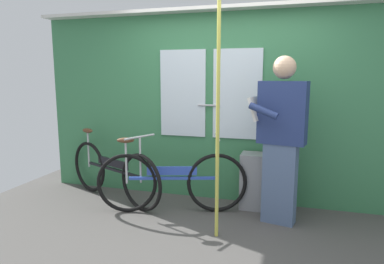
# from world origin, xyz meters

# --- Properties ---
(ground_plane) EXTENTS (5.97, 3.92, 0.04)m
(ground_plane) POSITION_xyz_m (0.00, 0.00, -0.02)
(ground_plane) COLOR #474442
(train_door_wall) EXTENTS (4.97, 0.28, 2.40)m
(train_door_wall) POSITION_xyz_m (-0.01, 1.15, 1.25)
(train_door_wall) COLOR #387A4C
(train_door_wall) RESTS_ON ground_plane
(bicycle_near_door) EXTENTS (1.70, 0.64, 0.92)m
(bicycle_near_door) POSITION_xyz_m (-0.51, 0.53, 0.38)
(bicycle_near_door) COLOR black
(bicycle_near_door) RESTS_ON ground_plane
(bicycle_leaning_behind) EXTENTS (1.64, 0.82, 0.91)m
(bicycle_leaning_behind) POSITION_xyz_m (-1.37, 0.70, 0.37)
(bicycle_leaning_behind) COLOR black
(bicycle_leaning_behind) RESTS_ON ground_plane
(passenger_reading_newspaper) EXTENTS (0.63, 0.57, 1.80)m
(passenger_reading_newspaper) POSITION_xyz_m (0.70, 0.60, 0.95)
(passenger_reading_newspaper) COLOR slate
(passenger_reading_newspaper) RESTS_ON ground_plane
(trash_bin_by_wall) EXTENTS (0.42, 0.28, 0.67)m
(trash_bin_by_wall) POSITION_xyz_m (0.45, 0.94, 0.34)
(trash_bin_by_wall) COLOR gray
(trash_bin_by_wall) RESTS_ON ground_plane
(handrail_pole) EXTENTS (0.04, 0.04, 2.36)m
(handrail_pole) POSITION_xyz_m (0.13, 0.08, 1.18)
(handrail_pole) COLOR #C6C14C
(handrail_pole) RESTS_ON ground_plane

